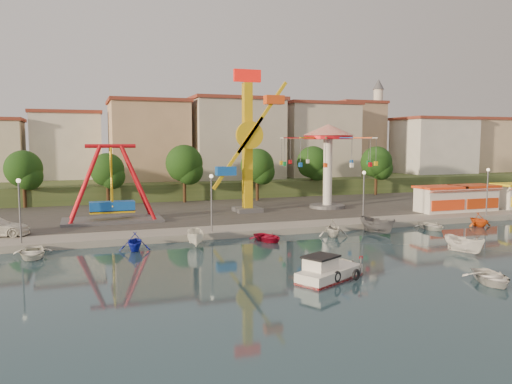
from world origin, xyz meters
name	(u,v)px	position (x,y,z in m)	size (l,w,h in m)	color
ground	(362,263)	(0.00, 0.00, 0.00)	(200.00, 200.00, 0.00)	#152F3C
quay_deck	(189,187)	(0.00, 62.00, 0.30)	(200.00, 100.00, 0.60)	#9E998E
asphalt_pad	(239,206)	(0.00, 30.00, 0.60)	(90.00, 28.00, 0.01)	#4C4944
hill_terrace	(184,179)	(0.00, 67.00, 1.50)	(200.00, 60.00, 3.00)	#384C26
pirate_ship_ride	(112,185)	(-16.29, 21.99, 4.39)	(10.00, 5.00, 8.00)	#59595E
kamikaze_tower	(251,145)	(-0.50, 23.95, 8.51)	(6.13, 3.10, 16.50)	#59595E
wave_swinger	(328,147)	(9.69, 24.20, 8.20)	(11.60, 11.60, 10.40)	#59595E
booth_left	(439,199)	(20.34, 16.49, 2.16)	(5.40, 3.78, 3.08)	white
booth_mid	(473,197)	(25.33, 16.49, 2.16)	(5.40, 3.78, 3.08)	white
lamp_post_0	(20,213)	(-24.00, 13.00, 3.10)	(0.14, 0.14, 5.00)	#59595E
lamp_post_1	(212,204)	(-8.00, 13.00, 3.10)	(0.14, 0.14, 5.00)	#59595E
lamp_post_2	(364,198)	(8.00, 13.00, 3.10)	(0.14, 0.14, 5.00)	#59595E
lamp_post_3	(487,193)	(24.00, 13.00, 3.10)	(0.14, 0.14, 5.00)	#59595E
tree_0	(23,169)	(-26.00, 36.98, 5.47)	(4.60, 4.60, 7.19)	#382314
tree_1	(107,170)	(-16.00, 36.24, 5.20)	(4.35, 4.35, 6.80)	#382314
tree_2	(184,163)	(-6.00, 35.81, 5.92)	(5.02, 5.02, 7.85)	#382314
tree_3	(257,165)	(4.00, 34.36, 5.55)	(4.68, 4.68, 7.32)	#382314
tree_4	(313,162)	(14.00, 37.35, 5.75)	(4.86, 4.86, 7.60)	#382314
tree_5	(376,162)	(24.00, 35.54, 5.71)	(4.83, 4.83, 7.54)	#382314
building_1	(66,152)	(-21.33, 51.38, 7.32)	(12.33, 9.01, 8.63)	silver
building_2	(152,143)	(-8.19, 51.96, 8.62)	(11.95, 9.28, 11.23)	tan
building_3	(238,149)	(5.60, 48.80, 7.60)	(12.59, 10.50, 9.20)	beige
building_4	(302,148)	(19.07, 52.20, 7.62)	(10.75, 9.23, 9.24)	beige
building_5	(371,143)	(32.37, 50.33, 8.61)	(12.77, 10.96, 11.21)	tan
building_6	(429,140)	(44.15, 48.77, 9.18)	(8.23, 8.98, 12.36)	silver
building_7	(460,149)	(56.03, 53.70, 7.38)	(11.59, 10.93, 8.76)	beige
minaret	(378,123)	(36.00, 54.00, 12.55)	(2.80, 2.80, 18.00)	silver
cabin_motorboat	(328,273)	(-4.48, -3.21, 0.47)	(5.26, 3.99, 1.74)	white
rowboat_a	(347,265)	(-1.94, -1.25, 0.33)	(2.26, 3.17, 0.66)	silver
rowboat_b	(492,277)	(4.82, -7.32, 0.39)	(2.71, 3.80, 0.79)	white
skiff	(464,245)	(9.32, 0.06, 0.71)	(1.39, 3.70, 1.43)	white
moored_boat_0	(32,252)	(-22.93, 9.80, 0.41)	(2.84, 3.98, 0.82)	white
moored_boat_1	(135,241)	(-15.25, 9.80, 0.76)	(2.48, 2.87, 1.51)	#1420B5
moored_boat_2	(196,238)	(-10.21, 9.80, 0.73)	(1.42, 3.78, 1.46)	white
moored_boat_3	(268,237)	(-3.65, 9.80, 0.36)	(2.49, 3.48, 0.72)	#B10E2B
moored_boat_4	(333,228)	(2.83, 9.80, 0.82)	(2.70, 3.12, 1.65)	silver
moored_boat_5	(378,225)	(7.66, 9.80, 0.82)	(1.60, 4.24, 1.64)	#59585D
moored_boat_6	(432,226)	(14.05, 9.80, 0.37)	(2.58, 3.62, 0.75)	white
moored_boat_7	(479,219)	(19.95, 9.80, 0.73)	(2.40, 2.78, 1.47)	#F05715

